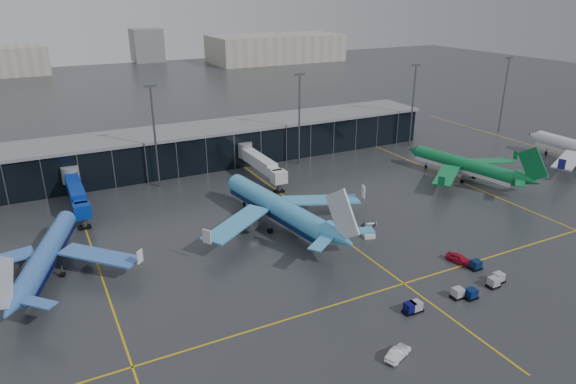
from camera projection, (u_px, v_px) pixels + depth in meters
name	position (u px, v px, depth m)	size (l,w,h in m)	color
ground	(309.00, 258.00, 94.56)	(600.00, 600.00, 0.00)	#282B2D
terminal_pier	(200.00, 146.00, 143.89)	(142.00, 17.00, 10.70)	black
jet_bridges	(76.00, 192.00, 113.54)	(94.00, 27.50, 7.20)	#595B60
flood_masts	(232.00, 124.00, 133.03)	(203.00, 0.50, 25.50)	#595B60
distant_hangars	(173.00, 52.00, 336.16)	(260.00, 71.00, 22.00)	#B2AD99
taxi_lines	(325.00, 226.00, 107.60)	(220.00, 120.00, 0.02)	gold
airliner_arkefly	(44.00, 242.00, 87.70)	(34.11, 38.85, 11.94)	#396ABC
airliner_klm_near	(276.00, 195.00, 105.38)	(39.73, 45.25, 13.90)	#409ED3
airliner_aer_lingus	(464.00, 157.00, 132.63)	(34.60, 39.40, 12.11)	#0D733A
baggage_carts	(462.00, 289.00, 83.38)	(21.32, 7.95, 1.70)	black
mobile_airstair	(368.00, 232.00, 103.05)	(3.10, 3.73, 3.45)	white
service_van_red	(459.00, 258.00, 92.90)	(1.91, 4.76, 1.62)	#AB0D27
service_van_white	(398.00, 353.00, 68.68)	(1.58, 4.55, 1.50)	silver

